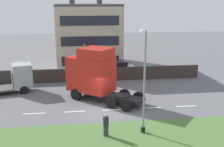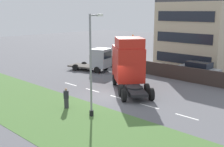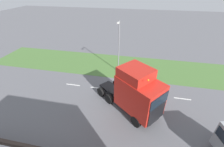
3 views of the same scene
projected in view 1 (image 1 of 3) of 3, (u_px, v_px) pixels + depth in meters
ground_plane at (105, 110)px, 23.30m from camera, size 120.00×120.00×0.00m
grass_verge at (115, 145)px, 17.53m from camera, size 7.00×44.00×0.01m
lane_markings at (113, 110)px, 23.39m from camera, size 0.16×14.60×0.00m
boundary_wall at (97, 74)px, 31.76m from camera, size 0.25×24.00×1.51m
building_block at (88, 35)px, 38.88m from camera, size 9.72×8.35×9.58m
lorry_cab at (93, 74)px, 25.48m from camera, size 6.30×6.92×4.92m
flatbed_truck at (18, 78)px, 27.77m from camera, size 3.33×5.51×2.79m
parked_car at (116, 69)px, 33.72m from camera, size 2.10×4.60×1.89m
lamp_post at (144, 86)px, 18.59m from camera, size 1.27×0.29×6.99m
pedestrian at (106, 125)px, 18.63m from camera, size 0.39×0.39×1.57m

